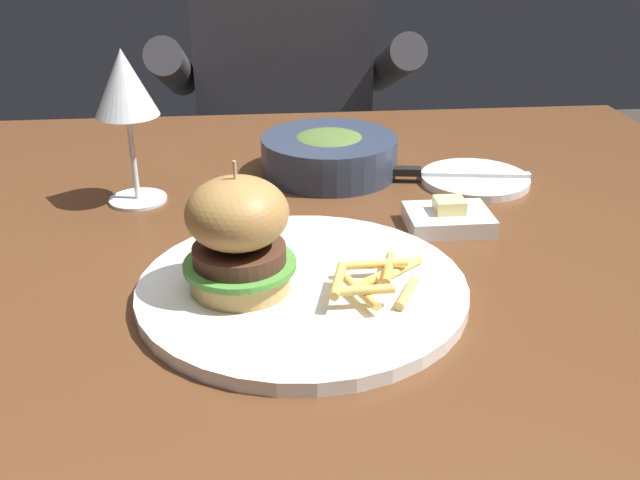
{
  "coord_description": "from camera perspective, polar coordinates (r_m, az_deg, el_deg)",
  "views": [
    {
      "loc": [
        -0.01,
        -0.78,
        1.09
      ],
      "look_at": [
        0.05,
        -0.15,
        0.78
      ],
      "focal_mm": 40.0,
      "sensor_mm": 36.0,
      "label": 1
    }
  ],
  "objects": [
    {
      "name": "dining_table",
      "position": [
        0.89,
        -3.84,
        -3.37
      ],
      "size": [
        1.29,
        0.93,
        0.74
      ],
      "color": "#56331C",
      "rests_on": "ground"
    },
    {
      "name": "main_plate",
      "position": [
        0.69,
        -1.41,
        -3.9
      ],
      "size": [
        0.32,
        0.32,
        0.01
      ],
      "primitive_type": "cylinder",
      "color": "white",
      "rests_on": "dining_table"
    },
    {
      "name": "burger_sandwich",
      "position": [
        0.66,
        -6.56,
        0.4
      ],
      "size": [
        0.11,
        0.11,
        0.13
      ],
      "color": "tan",
      "rests_on": "main_plate"
    },
    {
      "name": "fries_pile",
      "position": [
        0.68,
        4.49,
        -3.11
      ],
      "size": [
        0.11,
        0.1,
        0.02
      ],
      "color": "#EABC5B",
      "rests_on": "main_plate"
    },
    {
      "name": "wine_glass",
      "position": [
        0.9,
        -15.34,
        11.61
      ],
      "size": [
        0.08,
        0.08,
        0.19
      ],
      "color": "silver",
      "rests_on": "dining_table"
    },
    {
      "name": "bread_plate",
      "position": [
        0.99,
        12.29,
        4.77
      ],
      "size": [
        0.15,
        0.15,
        0.01
      ],
      "primitive_type": "cylinder",
      "color": "white",
      "rests_on": "dining_table"
    },
    {
      "name": "table_knife",
      "position": [
        0.98,
        9.44,
        5.34
      ],
      "size": [
        0.21,
        0.04,
        0.01
      ],
      "color": "silver",
      "rests_on": "bread_plate"
    },
    {
      "name": "butter_dish",
      "position": [
        0.85,
        10.23,
        1.74
      ],
      "size": [
        0.1,
        0.07,
        0.04
      ],
      "color": "white",
      "rests_on": "dining_table"
    },
    {
      "name": "soup_bowl",
      "position": [
        0.99,
        0.74,
        6.93
      ],
      "size": [
        0.19,
        0.19,
        0.06
      ],
      "color": "#2D384C",
      "rests_on": "dining_table"
    },
    {
      "name": "diner_person",
      "position": [
        1.61,
        -2.86,
        6.7
      ],
      "size": [
        0.51,
        0.36,
        1.18
      ],
      "color": "#282833",
      "rests_on": "ground"
    }
  ]
}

